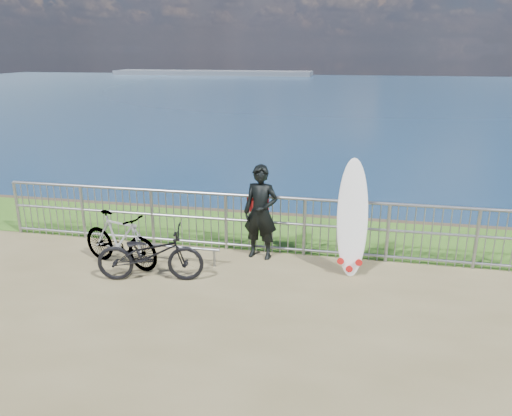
% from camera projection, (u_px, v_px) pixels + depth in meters
% --- Properties ---
extents(grass_strip, '(120.00, 120.00, 0.00)m').
position_uv_depth(grass_strip, '(263.00, 231.00, 10.62)').
color(grass_strip, '#33671C').
rests_on(grass_strip, ground).
extents(seascape, '(260.00, 260.00, 5.00)m').
position_uv_depth(seascape, '(213.00, 75.00, 155.36)').
color(seascape, brown).
rests_on(seascape, ground).
extents(railing, '(10.06, 0.10, 1.13)m').
position_uv_depth(railing, '(253.00, 222.00, 9.41)').
color(railing, gray).
rests_on(railing, ground).
extents(surfer, '(0.68, 0.50, 1.75)m').
position_uv_depth(surfer, '(261.00, 212.00, 9.05)').
color(surfer, black).
rests_on(surfer, ground).
extents(surfboard, '(0.58, 0.52, 2.00)m').
position_uv_depth(surfboard, '(352.00, 222.00, 8.40)').
color(surfboard, white).
rests_on(surfboard, ground).
extents(bicycle_near, '(1.86, 0.95, 0.93)m').
position_uv_depth(bicycle_near, '(150.00, 254.00, 8.25)').
color(bicycle_near, black).
rests_on(bicycle_near, ground).
extents(bicycle_far, '(1.72, 0.93, 0.99)m').
position_uv_depth(bicycle_far, '(120.00, 239.00, 8.80)').
color(bicycle_far, black).
rests_on(bicycle_far, ground).
extents(bike_rack, '(1.62, 0.05, 0.34)m').
position_uv_depth(bike_rack, '(176.00, 249.00, 8.96)').
color(bike_rack, gray).
rests_on(bike_rack, ground).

